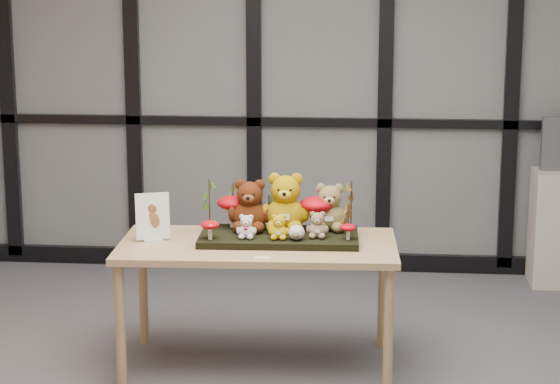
# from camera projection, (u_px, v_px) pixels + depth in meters

# --- Properties ---
(room_shell) EXTENTS (5.00, 5.00, 5.00)m
(room_shell) POSITION_uv_depth(u_px,v_px,m) (290.00, 58.00, 4.44)
(room_shell) COLOR beige
(room_shell) RESTS_ON floor
(glass_partition) EXTENTS (4.90, 0.06, 2.78)m
(glass_partition) POSITION_uv_depth(u_px,v_px,m) (319.00, 69.00, 6.90)
(glass_partition) COLOR #2D383F
(glass_partition) RESTS_ON floor
(display_table) EXTENTS (1.47, 0.77, 0.67)m
(display_table) POSITION_uv_depth(u_px,v_px,m) (258.00, 255.00, 5.28)
(display_table) COLOR tan
(display_table) RESTS_ON floor
(diorama_tray) EXTENTS (0.84, 0.45, 0.04)m
(diorama_tray) POSITION_uv_depth(u_px,v_px,m) (279.00, 237.00, 5.31)
(diorama_tray) COLOR black
(diorama_tray) RESTS_ON display_table
(bear_pooh_yellow) EXTENTS (0.27, 0.25, 0.34)m
(bear_pooh_yellow) POSITION_uv_depth(u_px,v_px,m) (286.00, 199.00, 5.34)
(bear_pooh_yellow) COLOR #AC8204
(bear_pooh_yellow) RESTS_ON diorama_tray
(bear_brown_medium) EXTENTS (0.24, 0.22, 0.30)m
(bear_brown_medium) POSITION_uv_depth(u_px,v_px,m) (250.00, 202.00, 5.36)
(bear_brown_medium) COLOR #461C09
(bear_brown_medium) RESTS_ON diorama_tray
(bear_tan_back) EXTENTS (0.22, 0.20, 0.28)m
(bear_tan_back) POSITION_uv_depth(u_px,v_px,m) (330.00, 204.00, 5.37)
(bear_tan_back) COLOR olive
(bear_tan_back) RESTS_ON diorama_tray
(bear_small_yellow) EXTENTS (0.11, 0.10, 0.14)m
(bear_small_yellow) POSITION_uv_depth(u_px,v_px,m) (279.00, 225.00, 5.19)
(bear_small_yellow) COLOR gold
(bear_small_yellow) RESTS_ON diorama_tray
(bear_white_bow) EXTENTS (0.11, 0.10, 0.14)m
(bear_white_bow) POSITION_uv_depth(u_px,v_px,m) (247.00, 225.00, 5.21)
(bear_white_bow) COLOR white
(bear_white_bow) RESTS_ON diorama_tray
(bear_beige_small) EXTENTS (0.12, 0.11, 0.15)m
(bear_beige_small) POSITION_uv_depth(u_px,v_px,m) (318.00, 223.00, 5.22)
(bear_beige_small) COLOR #937457
(bear_beige_small) RESTS_ON diorama_tray
(plush_cream_hedgehog) EXTENTS (0.07, 0.06, 0.08)m
(plush_cream_hedgehog) POSITION_uv_depth(u_px,v_px,m) (297.00, 232.00, 5.18)
(plush_cream_hedgehog) COLOR beige
(plush_cream_hedgehog) RESTS_ON diorama_tray
(mushroom_back_left) EXTENTS (0.17, 0.17, 0.19)m
(mushroom_back_left) POSITION_uv_depth(u_px,v_px,m) (233.00, 210.00, 5.44)
(mushroom_back_left) COLOR #A7050D
(mushroom_back_left) RESTS_ON diorama_tray
(mushroom_back_right) EXTENTS (0.18, 0.18, 0.20)m
(mushroom_back_right) POSITION_uv_depth(u_px,v_px,m) (317.00, 212.00, 5.37)
(mushroom_back_right) COLOR #A7050D
(mushroom_back_right) RESTS_ON diorama_tray
(mushroom_front_left) EXTENTS (0.10, 0.10, 0.11)m
(mushroom_front_left) POSITION_uv_depth(u_px,v_px,m) (210.00, 229.00, 5.19)
(mushroom_front_left) COLOR #A7050D
(mushroom_front_left) RESTS_ON diorama_tray
(mushroom_front_right) EXTENTS (0.08, 0.08, 0.09)m
(mushroom_front_right) POSITION_uv_depth(u_px,v_px,m) (348.00, 231.00, 5.18)
(mushroom_front_right) COLOR #A7050D
(mushroom_front_right) RESTS_ON diorama_tray
(sprig_green_far_left) EXTENTS (0.05, 0.05, 0.27)m
(sprig_green_far_left) POSITION_uv_depth(u_px,v_px,m) (209.00, 204.00, 5.40)
(sprig_green_far_left) COLOR #1A380C
(sprig_green_far_left) RESTS_ON diorama_tray
(sprig_green_mid_left) EXTENTS (0.05, 0.05, 0.24)m
(sprig_green_mid_left) POSITION_uv_depth(u_px,v_px,m) (233.00, 205.00, 5.44)
(sprig_green_mid_left) COLOR #1A380C
(sprig_green_mid_left) RESTS_ON diorama_tray
(sprig_dry_far_right) EXTENTS (0.05, 0.05, 0.27)m
(sprig_dry_far_right) POSITION_uv_depth(u_px,v_px,m) (351.00, 206.00, 5.35)
(sprig_dry_far_right) COLOR brown
(sprig_dry_far_right) RESTS_ON diorama_tray
(sprig_dry_mid_right) EXTENTS (0.05, 0.05, 0.17)m
(sprig_dry_mid_right) POSITION_uv_depth(u_px,v_px,m) (348.00, 220.00, 5.25)
(sprig_dry_mid_right) COLOR brown
(sprig_dry_mid_right) RESTS_ON diorama_tray
(sprig_green_centre) EXTENTS (0.05, 0.05, 0.17)m
(sprig_green_centre) POSITION_uv_depth(u_px,v_px,m) (269.00, 211.00, 5.45)
(sprig_green_centre) COLOR #1A380C
(sprig_green_centre) RESTS_ON diorama_tray
(sign_holder) EXTENTS (0.18, 0.09, 0.25)m
(sign_holder) POSITION_uv_depth(u_px,v_px,m) (153.00, 219.00, 5.29)
(sign_holder) COLOR silver
(sign_holder) RESTS_ON display_table
(label_card) EXTENTS (0.08, 0.03, 0.00)m
(label_card) POSITION_uv_depth(u_px,v_px,m) (263.00, 258.00, 4.98)
(label_card) COLOR white
(label_card) RESTS_ON display_table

